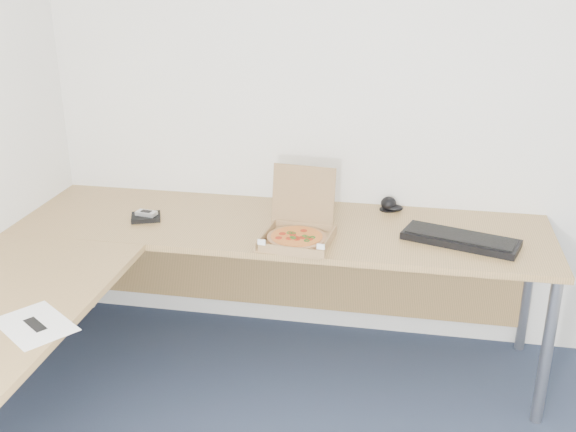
% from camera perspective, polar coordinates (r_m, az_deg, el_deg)
% --- Properties ---
extents(room_shell, '(3.50, 3.50, 2.50)m').
position_cam_1_polar(room_shell, '(1.70, 6.95, -3.07)').
color(room_shell, white).
rests_on(room_shell, ground).
extents(desk, '(2.50, 2.20, 0.73)m').
position_cam_1_polar(desk, '(2.96, -8.27, -3.80)').
color(desk, '#A8814A').
rests_on(desk, ground).
extents(pizza_box, '(0.29, 0.34, 0.30)m').
position_cam_1_polar(pizza_box, '(3.04, 0.79, -1.48)').
color(pizza_box, '#9E784A').
rests_on(pizza_box, desk).
extents(drinking_glass, '(0.06, 0.06, 0.11)m').
position_cam_1_polar(drinking_glass, '(3.30, 3.18, 0.73)').
color(drinking_glass, silver).
rests_on(drinking_glass, desk).
extents(keyboard, '(0.53, 0.32, 0.03)m').
position_cam_1_polar(keyboard, '(3.13, 14.16, -1.91)').
color(keyboard, black).
rests_on(keyboard, desk).
extents(mouse, '(0.11, 0.09, 0.03)m').
position_cam_1_polar(mouse, '(3.44, 8.81, 0.68)').
color(mouse, black).
rests_on(mouse, desk).
extents(wallet, '(0.17, 0.15, 0.02)m').
position_cam_1_polar(wallet, '(3.36, -11.75, -0.09)').
color(wallet, black).
rests_on(wallet, desk).
extents(phone, '(0.10, 0.06, 0.02)m').
position_cam_1_polar(phone, '(3.35, -11.71, 0.23)').
color(phone, '#B2B5BA').
rests_on(phone, wallet).
extents(paper_sheet, '(0.35, 0.33, 0.00)m').
position_cam_1_polar(paper_sheet, '(2.56, -20.30, -8.48)').
color(paper_sheet, white).
rests_on(paper_sheet, desk).
extents(dome_speaker, '(0.09, 0.09, 0.07)m').
position_cam_1_polar(dome_speaker, '(3.44, 8.37, 1.09)').
color(dome_speaker, black).
rests_on(dome_speaker, desk).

